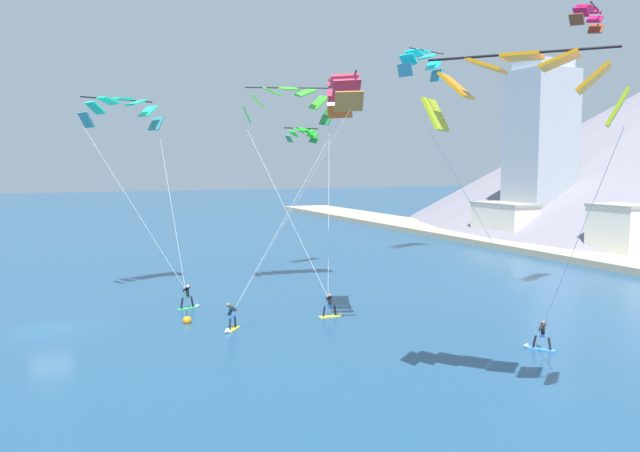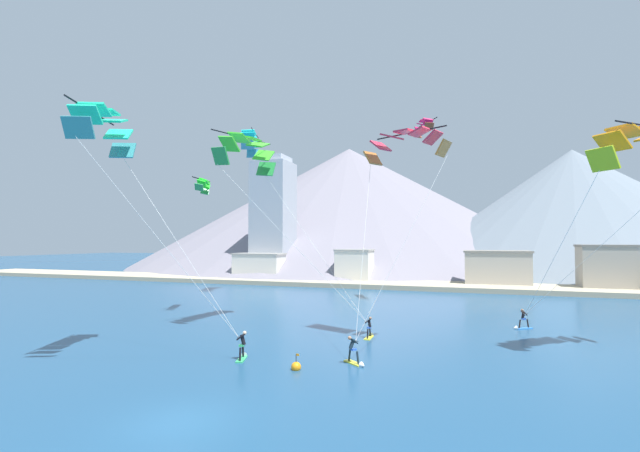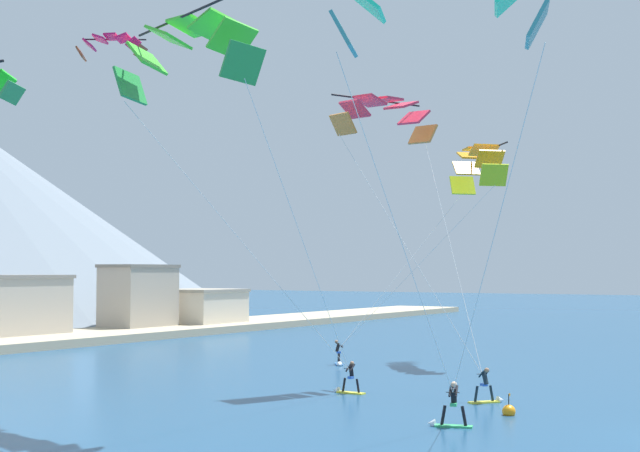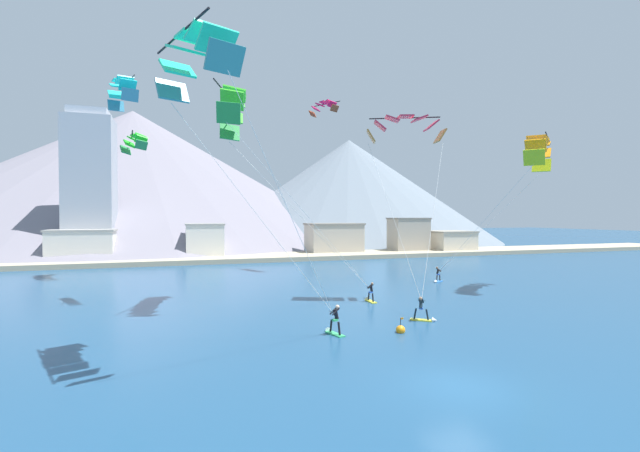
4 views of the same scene
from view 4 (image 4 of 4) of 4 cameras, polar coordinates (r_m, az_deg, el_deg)
ground_plane at (r=19.34m, az=17.93°, el=-19.76°), size 400.00×400.00×0.00m
kitesurfer_near_lead at (r=25.86m, az=1.79°, el=-12.97°), size 0.88×1.78×1.81m
kitesurfer_near_trail at (r=47.07m, az=15.38°, el=-6.66°), size 1.66×1.31×1.67m
kitesurfer_mid_center at (r=35.54m, az=6.65°, el=-9.23°), size 0.52×1.74×1.66m
kitesurfer_far_left at (r=29.68m, az=13.74°, el=-11.25°), size 1.61×1.40×1.71m
parafoil_kite_near_lead at (r=21.59m, az=-16.21°, el=20.90°), size 9.59×6.59×13.74m
parafoil_kite_near_trail at (r=45.48m, az=27.10°, el=9.05°), size 9.33×10.10×13.00m
parafoil_kite_mid_center at (r=34.00m, az=-11.54°, el=15.05°), size 12.29×7.62×15.04m
parafoil_kite_far_left at (r=36.38m, az=11.35°, el=12.93°), size 6.46×8.05×13.87m
parafoil_kite_distant_high_outer at (r=37.59m, az=-23.45°, el=10.32°), size 2.40×3.92×1.48m
parafoil_kite_distant_low_drift at (r=53.73m, az=-24.88°, el=16.17°), size 3.81×6.37×2.91m
parafoil_kite_distant_mid_solo at (r=55.21m, az=0.53°, el=15.66°), size 3.12×4.51×1.65m
race_marker_buoy at (r=26.64m, az=10.69°, el=-13.46°), size 0.56×0.56×1.02m
shoreline_strip at (r=69.20m, az=-9.13°, el=-4.19°), size 180.00×10.00×0.70m
shore_building_harbour_front at (r=76.61m, az=1.85°, el=-1.75°), size 9.76×6.24×5.72m
shore_building_promenade_mid at (r=71.15m, az=-29.19°, el=-2.43°), size 9.11×4.38×5.02m
shore_building_quay_east at (r=71.15m, az=-15.12°, el=-1.99°), size 6.02×5.08×5.81m
shore_building_quay_west at (r=85.13m, az=16.94°, el=-2.02°), size 7.79×7.23×4.18m
shore_building_old_town at (r=81.09m, az=11.71°, el=-1.27°), size 7.01×4.63×6.69m
highrise_tower at (r=76.41m, az=-28.29°, el=4.61°), size 7.00×7.00×23.53m
mountain_peak_west_ridge at (r=121.54m, az=3.86°, el=4.74°), size 81.68×81.68×28.54m
mountain_peak_central_summit at (r=129.16m, az=-23.63°, el=6.08°), size 126.81×126.81×35.94m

